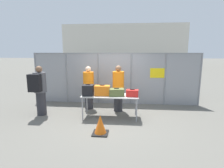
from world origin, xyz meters
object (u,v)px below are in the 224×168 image
object	(u,v)px
inspection_table	(110,97)
security_worker_near	(118,88)
suitcase_black	(88,90)
security_worker_far	(89,87)
suitcase_olive	(116,92)
utility_trailer	(160,87)
suitcase_orange	(102,90)
traveler_hooded	(39,89)
suitcase_red	(132,93)
traffic_cone	(100,125)

from	to	relation	value
inspection_table	security_worker_near	world-z (taller)	security_worker_near
suitcase_black	security_worker_far	world-z (taller)	security_worker_far
suitcase_olive	utility_trailer	size ratio (longest dim) A/B	0.14
security_worker_far	suitcase_black	bearing A→B (deg)	75.33
suitcase_orange	security_worker_near	bearing A→B (deg)	56.80
traveler_hooded	security_worker_near	bearing A→B (deg)	15.36
inspection_table	security_worker_far	bearing A→B (deg)	137.09
suitcase_red	security_worker_near	world-z (taller)	security_worker_near
suitcase_olive	security_worker_near	distance (m)	0.76
suitcase_olive	security_worker_far	world-z (taller)	security_worker_far
suitcase_olive	utility_trailer	distance (m)	3.95
traveler_hooded	suitcase_olive	bearing A→B (deg)	-0.48
suitcase_red	traveler_hooded	size ratio (longest dim) A/B	0.23
suitcase_black	suitcase_red	size ratio (longest dim) A/B	0.94
suitcase_olive	inspection_table	bearing A→B (deg)	164.35
utility_trailer	security_worker_far	bearing A→B (deg)	-141.98
utility_trailer	inspection_table	bearing A→B (deg)	-123.62
suitcase_orange	suitcase_olive	bearing A→B (deg)	-1.81
suitcase_orange	traffic_cone	xyz separation A→B (m)	(0.12, -1.20, -0.70)
suitcase_black	security_worker_near	distance (m)	1.24
traffic_cone	traveler_hooded	bearing A→B (deg)	152.29
suitcase_black	suitcase_olive	world-z (taller)	suitcase_black
suitcase_red	security_worker_near	size ratio (longest dim) A/B	0.24
suitcase_orange	traffic_cone	size ratio (longest dim) A/B	0.97
suitcase_olive	traffic_cone	distance (m)	1.40
security_worker_far	traffic_cone	xyz separation A→B (m)	(0.80, -2.11, -0.62)
security_worker_near	security_worker_far	xyz separation A→B (m)	(-1.16, 0.17, -0.03)
suitcase_red	utility_trailer	size ratio (longest dim) A/B	0.11
traffic_cone	utility_trailer	bearing A→B (deg)	62.83
suitcase_olive	traveler_hooded	size ratio (longest dim) A/B	0.30
suitcase_orange	traveler_hooded	size ratio (longest dim) A/B	0.30
suitcase_orange	security_worker_far	distance (m)	1.14
suitcase_red	security_worker_near	bearing A→B (deg)	122.33
inspection_table	suitcase_red	xyz separation A→B (m)	(0.73, -0.10, 0.17)
security_worker_far	security_worker_near	bearing A→B (deg)	145.09
security_worker_far	inspection_table	bearing A→B (deg)	110.38
suitcase_black	security_worker_near	xyz separation A→B (m)	(0.95, 0.80, -0.07)
inspection_table	suitcase_orange	distance (m)	0.34
suitcase_olive	traveler_hooded	world-z (taller)	traveler_hooded
suitcase_red	traffic_cone	xyz separation A→B (m)	(-0.87, -1.14, -0.64)
suitcase_red	traffic_cone	bearing A→B (deg)	-127.21
traveler_hooded	utility_trailer	distance (m)	5.76
suitcase_black	suitcase_orange	world-z (taller)	suitcase_black
suitcase_black	inspection_table	bearing A→B (deg)	7.63
traveler_hooded	utility_trailer	world-z (taller)	traveler_hooded
traffic_cone	security_worker_near	bearing A→B (deg)	79.38
suitcase_orange	utility_trailer	size ratio (longest dim) A/B	0.14
suitcase_orange	security_worker_near	world-z (taller)	security_worker_near
suitcase_black	suitcase_red	distance (m)	1.46
inspection_table	suitcase_red	bearing A→B (deg)	-7.72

